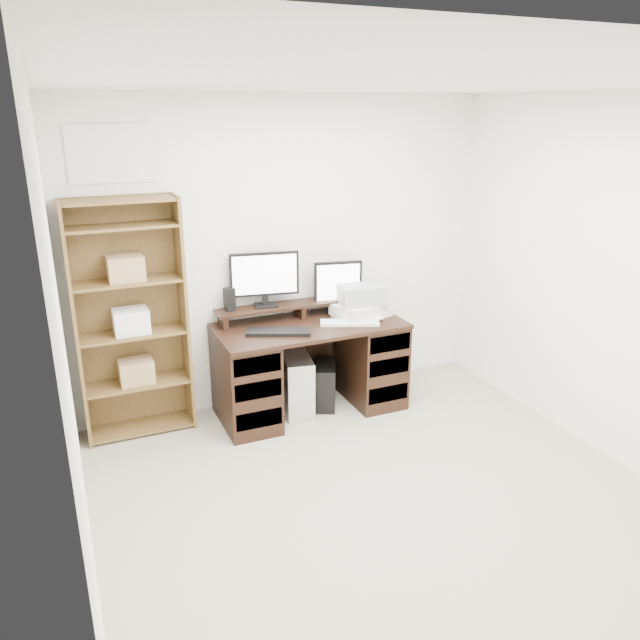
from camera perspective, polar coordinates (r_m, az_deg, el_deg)
room at (r=3.40m, az=8.72°, el=-0.91°), size 3.54×4.04×2.54m
desk at (r=5.10m, az=-0.95°, el=-4.19°), size 1.50×0.70×0.75m
riser_shelf at (r=5.12m, az=-1.87°, el=1.33°), size 1.40×0.22×0.12m
monitor_wide at (r=4.98m, az=-5.10°, el=4.01°), size 0.55×0.17×0.44m
monitor_small at (r=5.17m, az=1.65°, el=3.20°), size 0.40×0.18×0.44m
speaker at (r=4.94m, az=-8.28°, el=1.89°), size 0.09×0.09×0.18m
keyboard_black at (r=4.77m, az=-3.78°, el=-1.08°), size 0.51×0.34×0.03m
keyboard_white at (r=4.97m, az=2.73°, el=-0.25°), size 0.48×0.31×0.02m
mouse at (r=5.07m, az=5.40°, el=0.17°), size 0.11×0.10×0.04m
printer at (r=5.15m, az=3.79°, el=0.95°), size 0.50×0.42×0.11m
basket at (r=5.12m, az=3.82°, el=2.37°), size 0.40×0.32×0.16m
tower_silver at (r=5.16m, az=-2.19°, el=-5.72°), size 0.30×0.52×0.48m
tower_black at (r=5.25m, az=0.52°, el=-5.90°), size 0.30×0.40×0.37m
bookshelf at (r=4.80m, az=-16.94°, el=0.21°), size 0.80×0.30×1.80m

